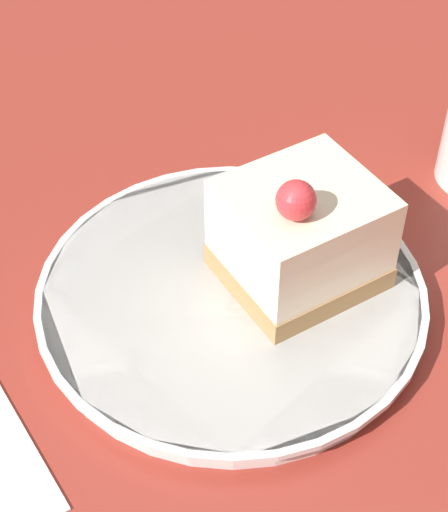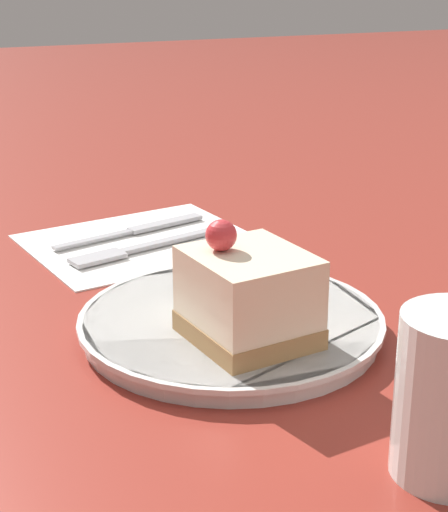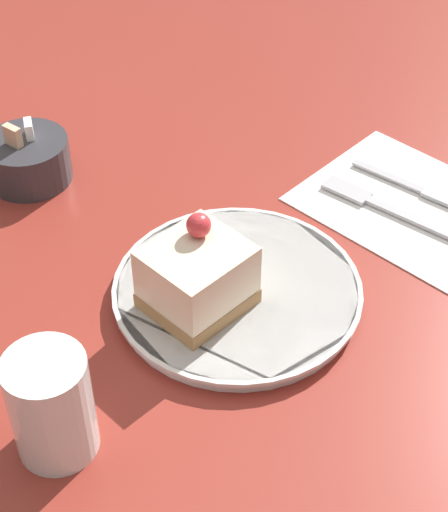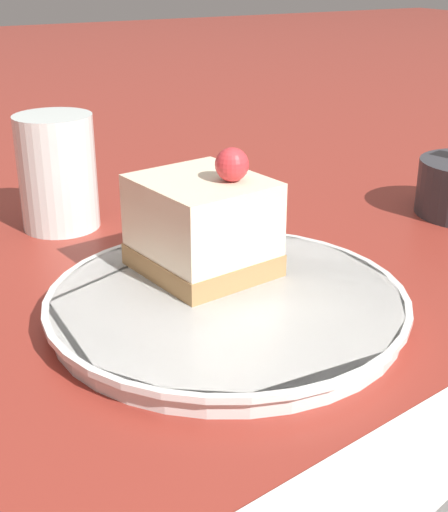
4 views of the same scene
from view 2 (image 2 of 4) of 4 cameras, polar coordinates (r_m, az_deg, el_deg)
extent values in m
plane|color=maroon|center=(0.61, -0.18, -6.58)|extent=(4.00, 4.00, 0.00)
cylinder|color=silver|center=(0.64, 0.46, -4.64)|extent=(0.22, 0.22, 0.02)
cylinder|color=silver|center=(0.64, 0.47, -4.17)|extent=(0.23, 0.23, 0.00)
cube|color=#9E7547|center=(0.60, 1.62, -4.91)|extent=(0.09, 0.09, 0.01)
cube|color=beige|center=(0.58, 1.65, -2.09)|extent=(0.09, 0.09, 0.05)
sphere|color=red|center=(0.58, 0.12, 1.43)|extent=(0.02, 0.02, 0.02)
cube|color=white|center=(0.84, -5.54, 0.99)|extent=(0.21, 0.24, 0.00)
cube|color=#B2B2B7|center=(0.83, -3.32, 1.11)|extent=(0.04, 0.12, 0.00)
cube|color=#B2B2B7|center=(0.79, -8.42, -0.13)|extent=(0.04, 0.06, 0.00)
cube|color=#B2B2B7|center=(0.88, -3.93, 2.19)|extent=(0.04, 0.09, 0.00)
cube|color=#B2B2B7|center=(0.84, -8.73, 1.09)|extent=(0.03, 0.08, 0.00)
camera|label=1|loc=(0.69, -32.65, 25.92)|focal=60.00mm
camera|label=3|loc=(0.74, 60.45, 33.65)|focal=60.00mm
camera|label=4|loc=(0.98, 3.33, 16.41)|focal=50.00mm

